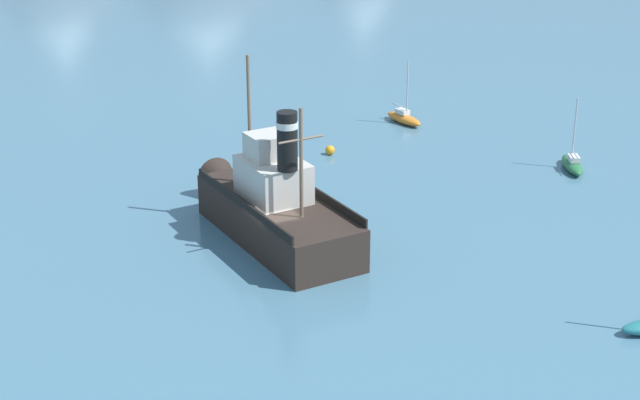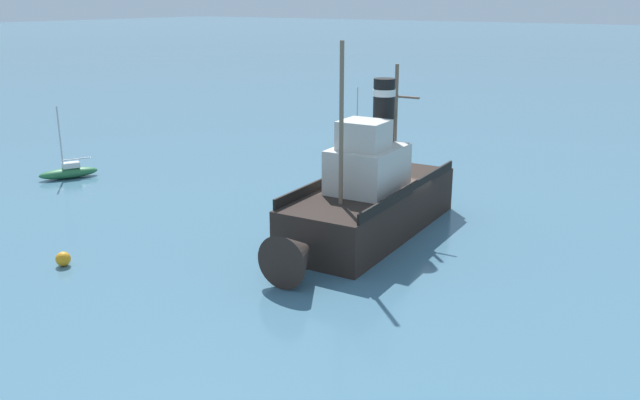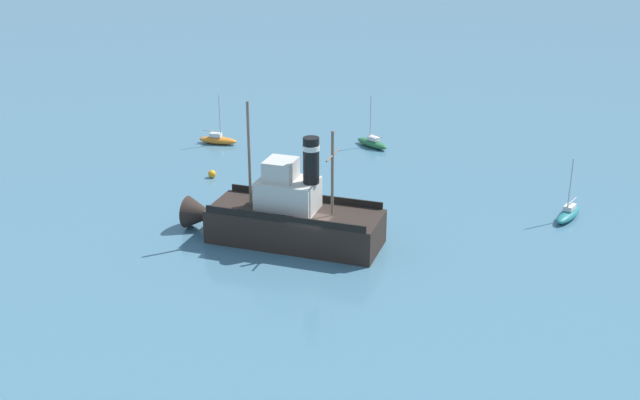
{
  "view_description": "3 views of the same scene",
  "coord_description": "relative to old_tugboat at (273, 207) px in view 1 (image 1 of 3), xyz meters",
  "views": [
    {
      "loc": [
        -19.07,
        -44.25,
        22.38
      ],
      "look_at": [
        2.71,
        -0.31,
        2.82
      ],
      "focal_mm": 55.0,
      "sensor_mm": 36.0,
      "label": 1
    },
    {
      "loc": [
        -15.37,
        30.55,
        11.71
      ],
      "look_at": [
        3.16,
        3.14,
        1.78
      ],
      "focal_mm": 38.0,
      "sensor_mm": 36.0,
      "label": 2
    },
    {
      "loc": [
        -45.56,
        -19.33,
        23.76
      ],
      "look_at": [
        1.53,
        -0.11,
        3.26
      ],
      "focal_mm": 45.0,
      "sensor_mm": 36.0,
      "label": 3
    }
  ],
  "objects": [
    {
      "name": "ground_plane",
      "position": [
        -1.0,
        -2.17,
        -1.83
      ],
      "size": [
        600.0,
        600.0,
        0.0
      ],
      "primitive_type": "plane",
      "color": "#477289"
    },
    {
      "name": "old_tugboat",
      "position": [
        0.0,
        0.0,
        0.0
      ],
      "size": [
        5.16,
        14.59,
        9.9
      ],
      "color": "#2D231E",
      "rests_on": "ground"
    },
    {
      "name": "sailboat_green",
      "position": [
        22.4,
        1.28,
        -1.4
      ],
      "size": [
        2.69,
        3.89,
        4.9
      ],
      "color": "#286B3D",
      "rests_on": "ground"
    },
    {
      "name": "sailboat_orange",
      "position": [
        17.72,
        15.33,
        -1.4
      ],
      "size": [
        1.6,
        3.91,
        4.9
      ],
      "color": "orange",
      "rests_on": "ground"
    },
    {
      "name": "mooring_buoy",
      "position": [
        9.28,
        11.23,
        -1.5
      ],
      "size": [
        0.67,
        0.67,
        0.67
      ],
      "primitive_type": "sphere",
      "color": "orange",
      "rests_on": "ground"
    }
  ]
}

